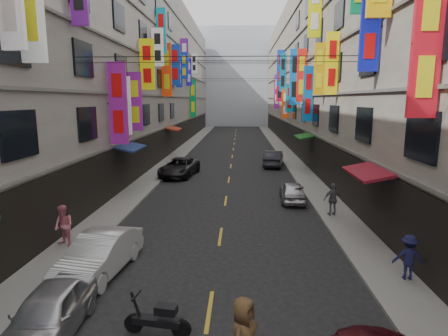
# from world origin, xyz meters

# --- Properties ---
(sidewalk_left) EXTENTS (2.00, 90.00, 0.12)m
(sidewalk_left) POSITION_xyz_m (-6.00, 42.00, 0.06)
(sidewalk_left) COLOR slate
(sidewalk_left) RESTS_ON ground
(sidewalk_right) EXTENTS (2.00, 90.00, 0.12)m
(sidewalk_right) POSITION_xyz_m (6.00, 42.00, 0.06)
(sidewalk_right) COLOR slate
(sidewalk_right) RESTS_ON ground
(building_row_left) EXTENTS (10.14, 90.00, 19.00)m
(building_row_left) POSITION_xyz_m (-11.99, 42.00, 9.49)
(building_row_left) COLOR gray
(building_row_left) RESTS_ON ground
(building_row_right) EXTENTS (10.14, 90.00, 19.00)m
(building_row_right) POSITION_xyz_m (11.99, 42.00, 9.49)
(building_row_right) COLOR #A8A08D
(building_row_right) RESTS_ON ground
(haze_block) EXTENTS (18.00, 8.00, 22.00)m
(haze_block) POSITION_xyz_m (0.00, 92.00, 11.00)
(haze_block) COLOR #AFB5C3
(haze_block) RESTS_ON ground
(shop_signage) EXTENTS (14.00, 55.00, 11.50)m
(shop_signage) POSITION_xyz_m (-0.17, 35.34, 8.98)
(shop_signage) COLOR blue
(shop_signage) RESTS_ON ground
(street_awnings) EXTENTS (13.99, 35.20, 0.41)m
(street_awnings) POSITION_xyz_m (-1.26, 26.00, 3.00)
(street_awnings) COLOR #124323
(street_awnings) RESTS_ON ground
(overhead_cables) EXTENTS (14.00, 38.04, 1.24)m
(overhead_cables) POSITION_xyz_m (0.00, 30.00, 8.80)
(overhead_cables) COLOR black
(overhead_cables) RESTS_ON ground
(lane_markings) EXTENTS (0.12, 80.20, 0.01)m
(lane_markings) POSITION_xyz_m (0.00, 39.00, 0.00)
(lane_markings) COLOR gold
(lane_markings) RESTS_ON ground
(scooter_crossing) EXTENTS (1.80, 0.59, 1.14)m
(scooter_crossing) POSITION_xyz_m (-1.21, 10.81, 0.44)
(scooter_crossing) COLOR black
(scooter_crossing) RESTS_ON ground
(scooter_far_right) EXTENTS (0.74, 1.76, 1.14)m
(scooter_far_right) POSITION_xyz_m (4.07, 23.58, 0.44)
(scooter_far_right) COLOR black
(scooter_far_right) RESTS_ON ground
(car_left_near) EXTENTS (1.65, 3.81, 1.28)m
(car_left_near) POSITION_xyz_m (-4.00, 10.64, 0.64)
(car_left_near) COLOR silver
(car_left_near) RESTS_ON ground
(car_left_mid) EXTENTS (2.04, 4.49, 1.43)m
(car_left_mid) POSITION_xyz_m (-4.00, 14.14, 0.71)
(car_left_mid) COLOR silver
(car_left_mid) RESTS_ON ground
(car_left_far) EXTENTS (3.02, 5.39, 1.42)m
(car_left_far) POSITION_xyz_m (-4.00, 31.33, 0.71)
(car_left_far) COLOR black
(car_left_far) RESTS_ON ground
(car_right_mid) EXTENTS (1.58, 3.61, 1.21)m
(car_right_mid) POSITION_xyz_m (4.00, 24.04, 0.60)
(car_right_mid) COLOR silver
(car_right_mid) RESTS_ON ground
(car_right_far) EXTENTS (2.24, 4.60, 1.45)m
(car_right_far) POSITION_xyz_m (3.91, 36.09, 0.73)
(car_right_far) COLOR #26262D
(car_right_far) RESTS_ON ground
(pedestrian_lfar) EXTENTS (1.00, 0.89, 1.70)m
(pedestrian_lfar) POSITION_xyz_m (-6.28, 16.34, 0.97)
(pedestrian_lfar) COLOR #DC7482
(pedestrian_lfar) RESTS_ON sidewalk_left
(pedestrian_rnear) EXTENTS (1.05, 0.66, 1.52)m
(pedestrian_rnear) POSITION_xyz_m (6.45, 14.03, 0.88)
(pedestrian_rnear) COLOR #15153B
(pedestrian_rnear) RESTS_ON sidewalk_right
(pedestrian_rfar) EXTENTS (1.08, 0.74, 1.70)m
(pedestrian_rfar) POSITION_xyz_m (5.65, 20.98, 0.97)
(pedestrian_rfar) COLOR #5C5C5E
(pedestrian_rfar) RESTS_ON sidewalk_right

